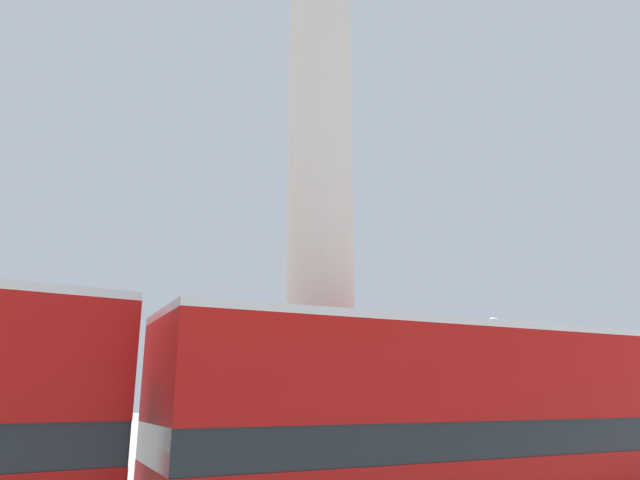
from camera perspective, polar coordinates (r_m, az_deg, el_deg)
monument_column at (r=14.45m, az=-0.00°, el=-1.45°), size 5.64×5.64×22.18m
bus_c at (r=10.61m, az=13.45°, el=-18.78°), size 10.32×3.04×4.28m
street_lamp at (r=14.95m, az=17.54°, el=-15.35°), size 0.44×0.44×4.97m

